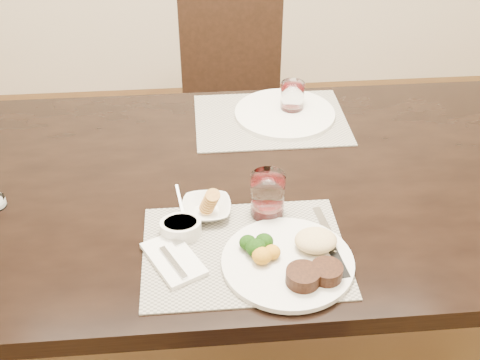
{
  "coord_description": "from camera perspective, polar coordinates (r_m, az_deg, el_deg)",
  "views": [
    {
      "loc": [
        -0.17,
        -1.29,
        1.69
      ],
      "look_at": [
        -0.06,
        -0.1,
        0.82
      ],
      "focal_mm": 45.0,
      "sensor_mm": 36.0,
      "label": 1
    }
  ],
  "objects": [
    {
      "name": "wine_glass_near",
      "position": [
        1.45,
        2.63,
        -1.63
      ],
      "size": [
        0.08,
        0.08,
        0.11
      ],
      "rotation": [
        0.0,
        0.0,
        -0.27
      ],
      "color": "white",
      "rests_on": "placemat_near"
    },
    {
      "name": "ground_plane",
      "position": [
        2.13,
        1.48,
        -16.42
      ],
      "size": [
        4.5,
        4.5,
        0.0
      ],
      "primitive_type": "plane",
      "color": "#462916",
      "rests_on": "ground"
    },
    {
      "name": "wine_glass_far",
      "position": [
        1.88,
        4.97,
        7.65
      ],
      "size": [
        0.07,
        0.07,
        0.1
      ],
      "rotation": [
        0.0,
        0.0,
        -0.12
      ],
      "color": "white",
      "rests_on": "placemat_far"
    },
    {
      "name": "steak_knife",
      "position": [
        1.38,
        8.94,
        -6.91
      ],
      "size": [
        0.04,
        0.26,
        0.01
      ],
      "rotation": [
        0.0,
        0.0,
        0.12
      ],
      "color": "silver",
      "rests_on": "placemat_near"
    },
    {
      "name": "dinner_plate",
      "position": [
        1.33,
        5.17,
        -7.51
      ],
      "size": [
        0.29,
        0.29,
        0.05
      ],
      "rotation": [
        0.0,
        0.0,
        -0.19
      ],
      "color": "silver",
      "rests_on": "placemat_near"
    },
    {
      "name": "napkin_fork",
      "position": [
        1.35,
        -6.32,
        -7.44
      ],
      "size": [
        0.15,
        0.18,
        0.02
      ],
      "rotation": [
        0.0,
        0.0,
        0.47
      ],
      "color": "white",
      "rests_on": "placemat_near"
    },
    {
      "name": "far_plate",
      "position": [
        1.87,
        4.26,
        6.31
      ],
      "size": [
        0.31,
        0.31,
        0.01
      ],
      "primitive_type": "cylinder",
      "color": "silver",
      "rests_on": "placemat_far"
    },
    {
      "name": "sauce_ramekin",
      "position": [
        1.41,
        -5.64,
        -4.48
      ],
      "size": [
        0.1,
        0.14,
        0.08
      ],
      "rotation": [
        0.0,
        0.0,
        0.21
      ],
      "color": "silver",
      "rests_on": "placemat_near"
    },
    {
      "name": "chair_far",
      "position": [
        2.52,
        -0.66,
        8.04
      ],
      "size": [
        0.42,
        0.42,
        0.9
      ],
      "color": "black",
      "rests_on": "ground"
    },
    {
      "name": "placemat_far",
      "position": [
        1.86,
        2.92,
        5.76
      ],
      "size": [
        0.46,
        0.34,
        0.0
      ],
      "primitive_type": "cube",
      "color": "gray",
      "rests_on": "dining_table"
    },
    {
      "name": "cracker_bowl",
      "position": [
        1.47,
        -3.2,
        -2.71
      ],
      "size": [
        0.12,
        0.12,
        0.05
      ],
      "rotation": [
        0.0,
        0.0,
        -0.04
      ],
      "color": "silver",
      "rests_on": "placemat_near"
    },
    {
      "name": "dining_table",
      "position": [
        1.65,
        1.83,
        -2.14
      ],
      "size": [
        2.0,
        1.0,
        0.75
      ],
      "color": "black",
      "rests_on": "ground"
    },
    {
      "name": "placemat_near",
      "position": [
        1.38,
        0.42,
        -6.76
      ],
      "size": [
        0.46,
        0.34,
        0.0
      ],
      "primitive_type": "cube",
      "color": "gray",
      "rests_on": "dining_table"
    }
  ]
}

